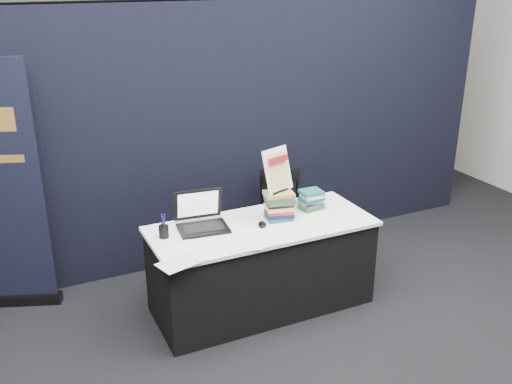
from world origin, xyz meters
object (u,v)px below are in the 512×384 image
object	(u,v)px
display_table	(262,266)
book_stack_tall	(279,205)
book_stack_short	(311,200)
stacking_chair	(287,212)
info_sign	(278,170)
laptop	(201,220)

from	to	relation	value
display_table	book_stack_tall	xyz separation A→B (m)	(0.17, 0.05, 0.49)
book_stack_short	stacking_chair	bearing A→B (deg)	83.54
book_stack_short	book_stack_tall	bearing A→B (deg)	-169.01
book_stack_short	stacking_chair	xyz separation A→B (m)	(0.06, 0.54, -0.34)
book_stack_short	info_sign	xyz separation A→B (m)	(-0.34, -0.04, 0.32)
display_table	info_sign	xyz separation A→B (m)	(0.17, 0.08, 0.78)
display_table	stacking_chair	xyz separation A→B (m)	(0.58, 0.65, 0.12)
display_table	stacking_chair	world-z (taller)	stacking_chair
display_table	laptop	world-z (taller)	laptop
book_stack_tall	book_stack_short	world-z (taller)	book_stack_tall
display_table	info_sign	world-z (taller)	info_sign
laptop	book_stack_tall	bearing A→B (deg)	-3.35
laptop	info_sign	bearing A→B (deg)	-0.64
display_table	book_stack_short	world-z (taller)	book_stack_short
display_table	stacking_chair	size ratio (longest dim) A/B	2.03
laptop	stacking_chair	bearing A→B (deg)	32.03
laptop	stacking_chair	size ratio (longest dim) A/B	0.46
book_stack_tall	stacking_chair	size ratio (longest dim) A/B	0.27
laptop	book_stack_tall	distance (m)	0.64
info_sign	stacking_chair	size ratio (longest dim) A/B	0.41
display_table	laptop	size ratio (longest dim) A/B	4.38
display_table	info_sign	distance (m)	0.80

